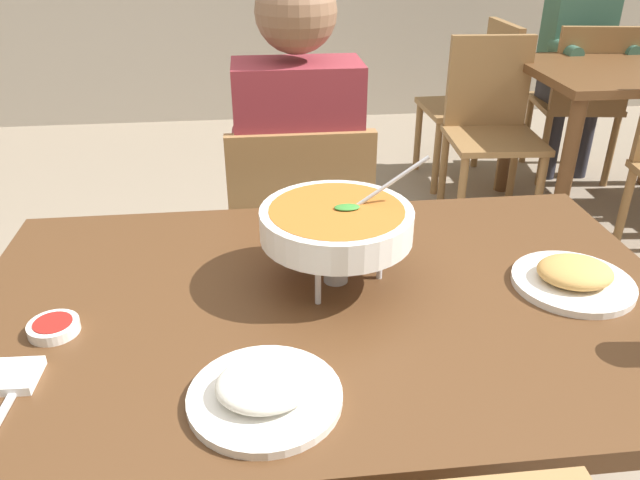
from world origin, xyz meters
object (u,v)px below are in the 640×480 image
(rice_plate, at_px, (265,391))
(appetizer_plate, at_px, (574,277))
(chair_diner_main, at_px, (300,241))
(chair_bg_corner, at_px, (491,119))
(sauce_dish, at_px, (54,327))
(curry_bowl, at_px, (337,224))
(dining_table_main, at_px, (328,343))
(chair_bg_middle, at_px, (582,95))
(diner_main, at_px, (298,168))
(chair_bg_right, at_px, (479,95))
(patron_bg_middle, at_px, (578,48))
(dining_table_far, at_px, (629,96))

(rice_plate, relative_size, appetizer_plate, 1.00)
(chair_diner_main, xyz_separation_m, rice_plate, (-0.13, -0.99, 0.28))
(chair_bg_corner, bearing_deg, sauce_dish, -128.51)
(curry_bowl, bearing_deg, chair_diner_main, 92.00)
(dining_table_main, distance_m, chair_bg_middle, 2.89)
(dining_table_main, height_order, diner_main, diner_main)
(diner_main, bearing_deg, chair_bg_corner, 47.50)
(curry_bowl, relative_size, rice_plate, 1.39)
(rice_plate, xyz_separation_m, chair_bg_right, (1.30, 2.65, -0.28))
(appetizer_plate, height_order, chair_bg_corner, chair_bg_corner)
(curry_bowl, height_order, patron_bg_middle, patron_bg_middle)
(diner_main, bearing_deg, dining_table_far, 32.25)
(curry_bowl, xyz_separation_m, dining_table_far, (1.70, 1.78, -0.27))
(chair_bg_right, distance_m, chair_bg_corner, 0.48)
(appetizer_plate, relative_size, chair_bg_corner, 0.27)
(curry_bowl, distance_m, chair_bg_corner, 2.15)
(dining_table_main, height_order, chair_bg_middle, chair_bg_middle)
(curry_bowl, distance_m, rice_plate, 0.39)
(chair_diner_main, bearing_deg, chair_bg_middle, 42.26)
(dining_table_main, relative_size, appetizer_plate, 5.78)
(chair_diner_main, height_order, chair_bg_right, same)
(diner_main, xyz_separation_m, chair_bg_right, (1.17, 1.62, -0.24))
(chair_bg_right, height_order, chair_bg_corner, same)
(chair_diner_main, xyz_separation_m, curry_bowl, (0.02, -0.66, 0.38))
(diner_main, bearing_deg, chair_bg_middle, 41.66)
(chair_diner_main, relative_size, chair_bg_right, 1.00)
(dining_table_main, bearing_deg, chair_bg_right, 63.88)
(chair_bg_middle, bearing_deg, rice_plate, -126.02)
(diner_main, distance_m, chair_bg_middle, 2.34)
(dining_table_main, bearing_deg, appetizer_plate, -1.10)
(chair_bg_corner, distance_m, patron_bg_middle, 0.88)
(patron_bg_middle, bearing_deg, chair_bg_right, -175.36)
(chair_diner_main, bearing_deg, appetizer_plate, -55.90)
(dining_table_main, relative_size, diner_main, 1.06)
(diner_main, xyz_separation_m, dining_table_far, (1.73, 1.09, -0.12))
(chair_diner_main, height_order, rice_plate, chair_diner_main)
(chair_diner_main, xyz_separation_m, dining_table_far, (1.73, 1.12, 0.12))
(diner_main, bearing_deg, patron_bg_middle, 43.98)
(chair_bg_middle, xyz_separation_m, chair_bg_right, (-0.57, 0.08, 0.00))
(diner_main, bearing_deg, dining_table_main, -90.00)
(chair_diner_main, height_order, appetizer_plate, chair_diner_main)
(dining_table_far, bearing_deg, chair_diner_main, -146.98)
(sauce_dish, bearing_deg, chair_bg_corner, 51.49)
(appetizer_plate, distance_m, sauce_dish, 1.00)
(chair_bg_corner, bearing_deg, diner_main, -132.50)
(diner_main, xyz_separation_m, appetizer_plate, (0.49, -0.76, 0.04))
(sauce_dish, bearing_deg, dining_table_main, 6.15)
(rice_plate, relative_size, chair_bg_right, 0.27)
(sauce_dish, distance_m, chair_bg_corner, 2.53)
(chair_bg_middle, bearing_deg, patron_bg_middle, 93.59)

